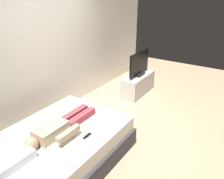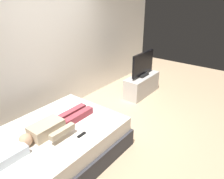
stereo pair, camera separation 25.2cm
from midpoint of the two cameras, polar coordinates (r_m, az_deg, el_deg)
ground_plane at (r=4.13m, az=1.05°, el=-11.43°), size 10.00×10.00×0.00m
back_wall at (r=4.75m, az=-10.65°, el=11.72°), size 6.40×0.10×2.80m
bed at (r=3.51m, az=-12.74°, el=-14.23°), size 2.10×1.52×0.54m
pillow at (r=3.01m, az=-24.27°, el=-15.34°), size 0.48×0.34×0.12m
person at (r=3.30m, az=-12.80°, el=-9.24°), size 1.26×0.46×0.18m
remote at (r=3.18m, az=-5.72°, el=-11.80°), size 0.15×0.04×0.02m
tv_stand at (r=5.54m, az=9.09°, el=1.16°), size 1.10×0.40×0.50m
tv at (r=5.36m, az=9.47°, el=6.41°), size 0.88×0.20×0.59m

